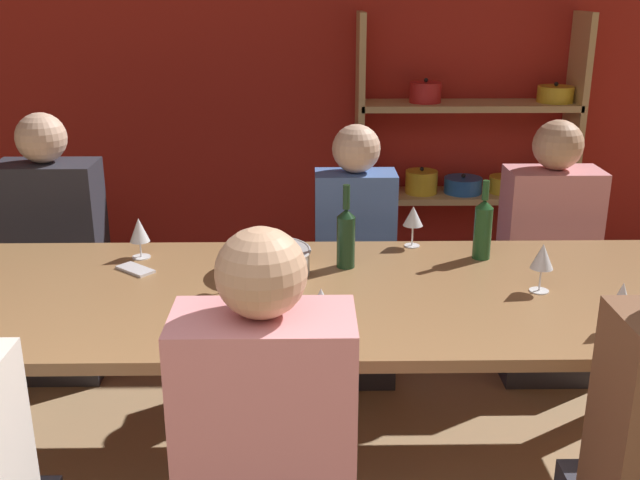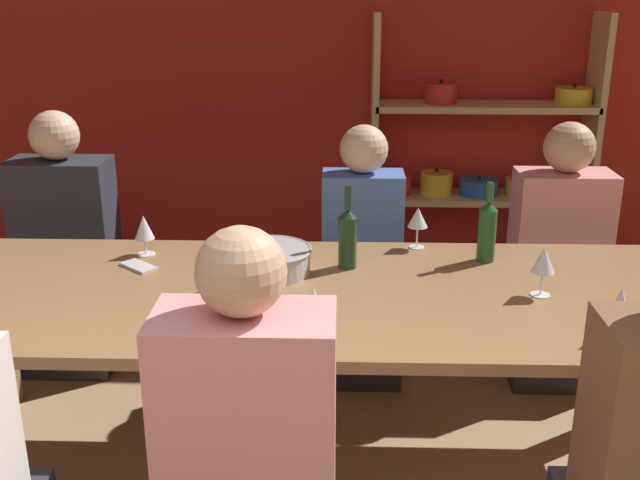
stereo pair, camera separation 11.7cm
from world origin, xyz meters
name	(u,v)px [view 2 (the right image)]	position (x,y,z in m)	size (l,w,h in m)	color
wall_back_red	(297,53)	(0.00, 3.83, 1.35)	(8.80, 0.06, 2.70)	red
shelf_unit	(479,194)	(1.07, 3.63, 0.57)	(1.27, 0.30, 1.59)	tan
dining_table	(319,308)	(0.20, 1.77, 0.66)	(2.89, 1.03, 0.73)	olive
mixing_bowl	(269,259)	(0.01, 1.94, 0.78)	(0.32, 0.32, 0.09)	#B7BABC
wine_bottle_green	(348,236)	(0.29, 2.00, 0.85)	(0.07, 0.07, 0.32)	#19381E
wine_bottle_amber	(487,230)	(0.82, 2.08, 0.85)	(0.07, 0.07, 0.31)	#1E4C23
wine_glass_white_a	(226,257)	(-0.12, 1.77, 0.85)	(0.07, 0.07, 0.17)	white
wine_glass_empty_a	(313,303)	(0.19, 1.39, 0.85)	(0.08, 0.08, 0.17)	white
wine_glass_red_a	(418,219)	(0.57, 2.22, 0.85)	(0.08, 0.08, 0.17)	white
wine_glass_white_b	(241,281)	(-0.05, 1.58, 0.84)	(0.07, 0.07, 0.16)	white
wine_glass_empty_b	(544,261)	(0.95, 1.75, 0.86)	(0.08, 0.08, 0.17)	white
wine_glass_red_b	(144,229)	(-0.49, 2.11, 0.84)	(0.08, 0.08, 0.16)	white
wine_glass_empty_d	(620,303)	(1.10, 1.43, 0.84)	(0.06, 0.06, 0.16)	white
cell_phone	(139,266)	(-0.48, 1.97, 0.74)	(0.16, 0.15, 0.01)	silver
person_far_a	(70,271)	(-1.03, 2.68, 0.43)	(0.45, 0.57, 1.20)	#2D2D38
person_far_b	(554,283)	(1.25, 2.60, 0.43)	(0.42, 0.52, 1.18)	#2D2D38
person_far_c	(361,283)	(0.36, 2.56, 0.44)	(0.36, 0.45, 1.17)	#2D2D38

